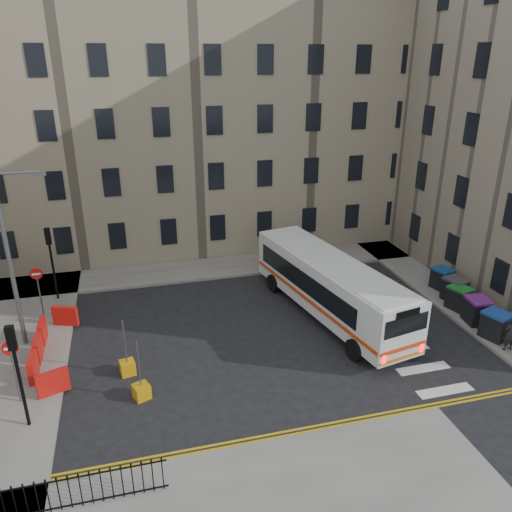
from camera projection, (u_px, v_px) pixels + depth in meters
name	position (u px, v px, depth m)	size (l,w,h in m)	color
ground	(302.00, 330.00, 24.69)	(120.00, 120.00, 0.00)	black
pavement_north	(164.00, 273.00, 30.94)	(36.00, 3.20, 0.15)	slate
pavement_east	(419.00, 277.00, 30.37)	(2.40, 26.00, 0.15)	slate
terrace_north	(131.00, 119.00, 33.68)	(38.30, 10.80, 17.20)	gray
traffic_light_nw	(51.00, 253.00, 26.59)	(0.28, 0.22, 4.10)	black
traffic_light_sw	(16.00, 361.00, 17.18)	(0.28, 0.22, 4.10)	black
streetlamp	(9.00, 260.00, 21.77)	(0.50, 0.22, 8.14)	#595B5E
no_entry_north	(38.00, 282.00, 24.98)	(0.60, 0.08, 3.00)	#595B5E
no_entry_south	(12.00, 359.00, 18.71)	(0.60, 0.08, 3.00)	#595B5E
roadworks_barriers	(47.00, 347.00, 22.09)	(1.66, 6.26, 1.00)	red
iron_railings	(32.00, 500.00, 14.39)	(7.80, 0.04, 1.20)	black
bus	(330.00, 284.00, 25.49)	(4.69, 11.52, 3.06)	silver
wheelie_bin_a	(496.00, 325.00, 23.55)	(1.38, 1.47, 1.32)	black
wheelie_bin_b	(477.00, 310.00, 24.91)	(1.19, 1.32, 1.31)	black
wheelie_bin_c	(459.00, 298.00, 26.29)	(1.25, 1.34, 1.23)	black
wheelie_bin_d	(455.00, 289.00, 27.16)	(1.24, 1.35, 1.27)	black
wheelie_bin_e	(442.00, 278.00, 28.59)	(1.19, 1.29, 1.20)	black
pedestrian	(510.00, 334.00, 22.51)	(0.60, 0.39, 1.64)	black
bollard_yellow	(128.00, 368.00, 21.24)	(0.60, 0.60, 0.60)	orange
bollard_chevron	(142.00, 391.00, 19.74)	(0.60, 0.60, 0.60)	#C0860B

